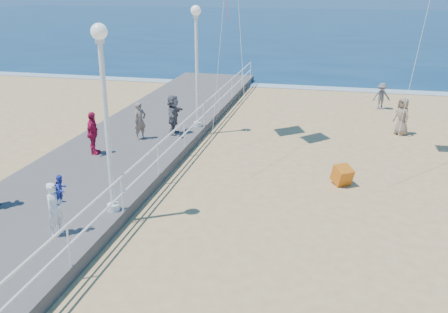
% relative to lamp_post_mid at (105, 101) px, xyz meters
% --- Properties ---
extents(ground, '(160.00, 160.00, 0.00)m').
position_rel_lamp_post_mid_xyz_m(ground, '(5.35, 0.00, -3.66)').
color(ground, tan).
rests_on(ground, ground).
extents(ocean, '(160.00, 90.00, 0.05)m').
position_rel_lamp_post_mid_xyz_m(ocean, '(5.35, 65.00, -3.65)').
color(ocean, '#0C2B4B').
rests_on(ocean, ground).
extents(surf_line, '(160.00, 1.20, 0.04)m').
position_rel_lamp_post_mid_xyz_m(surf_line, '(5.35, 20.50, -3.63)').
color(surf_line, silver).
rests_on(surf_line, ground).
extents(boardwalk, '(5.00, 44.00, 0.40)m').
position_rel_lamp_post_mid_xyz_m(boardwalk, '(-2.15, 0.00, -3.46)').
color(boardwalk, '#635E59').
rests_on(boardwalk, ground).
extents(railing, '(0.05, 42.00, 0.55)m').
position_rel_lamp_post_mid_xyz_m(railing, '(0.30, 0.00, -2.41)').
color(railing, white).
rests_on(railing, boardwalk).
extents(lamp_post_mid, '(0.44, 0.44, 5.32)m').
position_rel_lamp_post_mid_xyz_m(lamp_post_mid, '(0.00, 0.00, 0.00)').
color(lamp_post_mid, white).
rests_on(lamp_post_mid, boardwalk).
extents(lamp_post_far, '(0.44, 0.44, 5.32)m').
position_rel_lamp_post_mid_xyz_m(lamp_post_far, '(0.00, 9.00, 0.00)').
color(lamp_post_far, white).
rests_on(lamp_post_far, boardwalk).
extents(woman_holding_toddler, '(0.45, 0.60, 1.47)m').
position_rel_lamp_post_mid_xyz_m(woman_holding_toddler, '(-0.81, -1.68, -2.53)').
color(woman_holding_toddler, white).
rests_on(woman_holding_toddler, boardwalk).
extents(toddler_held, '(0.37, 0.44, 0.79)m').
position_rel_lamp_post_mid_xyz_m(toddler_held, '(-0.66, -1.53, -2.01)').
color(toddler_held, '#3343C0').
rests_on(toddler_held, boardwalk).
extents(spectator_3, '(0.53, 1.02, 1.66)m').
position_rel_lamp_post_mid_xyz_m(spectator_3, '(-2.85, 4.44, -2.43)').
color(spectator_3, '#C01846').
rests_on(spectator_3, boardwalk).
extents(spectator_5, '(0.63, 1.63, 1.72)m').
position_rel_lamp_post_mid_xyz_m(spectator_5, '(-0.70, 7.64, -2.40)').
color(spectator_5, '#5A595E').
rests_on(spectator_5, boardwalk).
extents(spectator_6, '(0.62, 0.68, 1.56)m').
position_rel_lamp_post_mid_xyz_m(spectator_6, '(-1.81, 6.61, -2.48)').
color(spectator_6, '#836B5A').
rests_on(spectator_6, boardwalk).
extents(beach_walker_a, '(1.05, 0.78, 1.45)m').
position_rel_lamp_post_mid_xyz_m(beach_walker_a, '(8.48, 15.76, -2.93)').
color(beach_walker_a, slate).
rests_on(beach_walker_a, ground).
extents(beach_walker_c, '(0.94, 1.00, 1.72)m').
position_rel_lamp_post_mid_xyz_m(beach_walker_c, '(9.07, 11.09, -2.80)').
color(beach_walker_c, '#87715D').
rests_on(beach_walker_c, ground).
extents(box_kite, '(0.85, 0.90, 0.74)m').
position_rel_lamp_post_mid_xyz_m(box_kite, '(6.50, 4.41, -3.36)').
color(box_kite, red).
rests_on(box_kite, ground).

